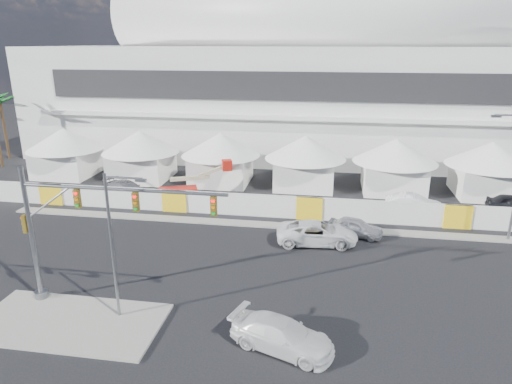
% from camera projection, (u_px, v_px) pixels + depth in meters
% --- Properties ---
extents(ground, '(160.00, 160.00, 0.00)m').
position_uv_depth(ground, '(193.00, 303.00, 26.57)').
color(ground, black).
rests_on(ground, ground).
extents(median_island, '(10.00, 5.00, 0.15)m').
position_uv_depth(median_island, '(70.00, 322.00, 24.65)').
color(median_island, gray).
rests_on(median_island, ground).
extents(far_curb, '(80.00, 1.20, 0.12)m').
position_uv_depth(far_curb, '(489.00, 239.00, 35.22)').
color(far_curb, gray).
rests_on(far_curb, ground).
extents(stadium, '(80.00, 24.80, 21.98)m').
position_uv_depth(stadium, '(342.00, 82.00, 61.21)').
color(stadium, silver).
rests_on(stadium, ground).
extents(tent_row, '(53.40, 8.40, 5.40)m').
position_uv_depth(tent_row, '(262.00, 155.00, 48.02)').
color(tent_row, white).
rests_on(tent_row, ground).
extents(hoarding_fence, '(70.00, 0.25, 2.00)m').
position_uv_depth(hoarding_fence, '(309.00, 208.00, 38.94)').
color(hoarding_fence, silver).
rests_on(hoarding_fence, ground).
extents(palm_cluster, '(10.60, 10.60, 8.55)m').
position_uv_depth(palm_cluster, '(2.00, 106.00, 57.21)').
color(palm_cluster, '#47331E').
rests_on(palm_cluster, ground).
extents(sedan_silver, '(2.76, 4.56, 1.45)m').
position_uv_depth(sedan_silver, '(355.00, 227.00, 35.68)').
color(sedan_silver, silver).
rests_on(sedan_silver, ground).
extents(pickup_curb, '(3.33, 6.30, 1.69)m').
position_uv_depth(pickup_curb, '(317.00, 233.00, 34.29)').
color(pickup_curb, white).
rests_on(pickup_curb, ground).
extents(pickup_near, '(3.75, 5.70, 1.53)m').
position_uv_depth(pickup_near, '(282.00, 335.00, 22.44)').
color(pickup_near, white).
rests_on(pickup_near, ground).
extents(lot_car_a, '(2.43, 5.14, 1.63)m').
position_uv_depth(lot_car_a, '(414.00, 204.00, 40.54)').
color(lot_car_a, white).
rests_on(lot_car_a, ground).
extents(lot_car_c, '(4.47, 5.80, 1.57)m').
position_uv_depth(lot_car_c, '(127.00, 190.00, 44.59)').
color(lot_car_c, '#A4A5A9').
rests_on(lot_car_c, ground).
extents(traffic_mast, '(11.81, 0.78, 7.97)m').
position_uv_depth(traffic_mast, '(70.00, 229.00, 25.19)').
color(traffic_mast, slate).
rests_on(traffic_mast, median_island).
extents(streetlight_median, '(2.25, 0.23, 8.13)m').
position_uv_depth(streetlight_median, '(115.00, 238.00, 23.70)').
color(streetlight_median, slate).
rests_on(streetlight_median, median_island).
extents(boom_lift, '(7.41, 2.84, 3.63)m').
position_uv_depth(boom_lift, '(185.00, 190.00, 43.91)').
color(boom_lift, red).
rests_on(boom_lift, ground).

